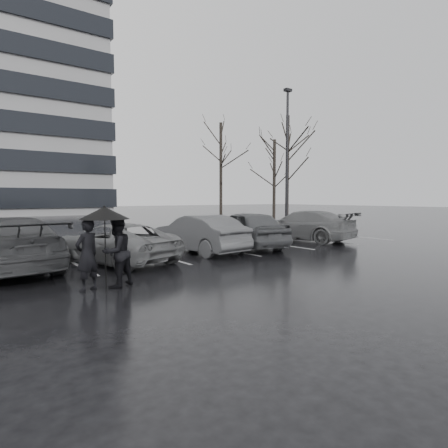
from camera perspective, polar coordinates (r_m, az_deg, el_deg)
ground at (r=12.67m, az=3.58°, el=-5.18°), size 160.00×160.00×0.00m
car_main at (r=15.09m, az=3.30°, el=-0.80°), size 2.51×4.68×1.51m
car_west_a at (r=13.83m, az=-3.85°, el=-1.50°), size 1.89×4.34×1.39m
car_west_b at (r=12.16m, az=-16.32°, el=-2.78°), size 3.27×4.85×1.24m
car_west_c at (r=11.88m, az=-30.33°, el=-2.67°), size 2.70×5.39×1.50m
car_east at (r=17.92m, az=11.89°, el=-0.26°), size 3.03×5.24×1.43m
pedestrian_left at (r=8.66m, az=-20.13°, el=-4.42°), size 0.68×0.58×1.58m
pedestrian_right at (r=8.82m, az=-16.03°, el=-4.10°), size 0.96×0.88×1.60m
umbrella at (r=8.68m, az=-17.74°, el=1.61°), size 1.09×1.09×1.85m
lamp_post at (r=23.64m, az=9.57°, el=8.65°), size 0.47×0.47×8.65m
stall_stripes at (r=14.24m, az=-5.36°, el=-4.16°), size 19.72×5.00×0.00m
tree_east at (r=28.07m, az=9.61°, el=7.99°), size 0.26×0.26×8.00m
tree_ne at (r=32.64m, az=7.66°, el=6.56°), size 0.26×0.26×7.00m
tree_north at (r=32.78m, az=-0.48°, el=7.90°), size 0.26×0.26×8.50m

